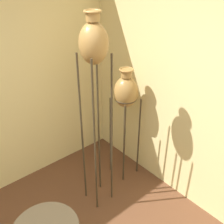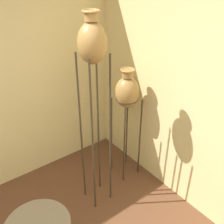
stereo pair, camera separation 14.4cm
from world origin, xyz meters
name	(u,v)px [view 1 (the left image)]	position (x,y,z in m)	size (l,w,h in m)	color
vase_stand_tall	(94,52)	(1.17, 1.05, 1.80)	(0.27, 0.27, 2.16)	#382D1E
vase_stand_medium	(126,94)	(1.72, 1.20, 1.17)	(0.28, 0.28, 1.47)	#382D1E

